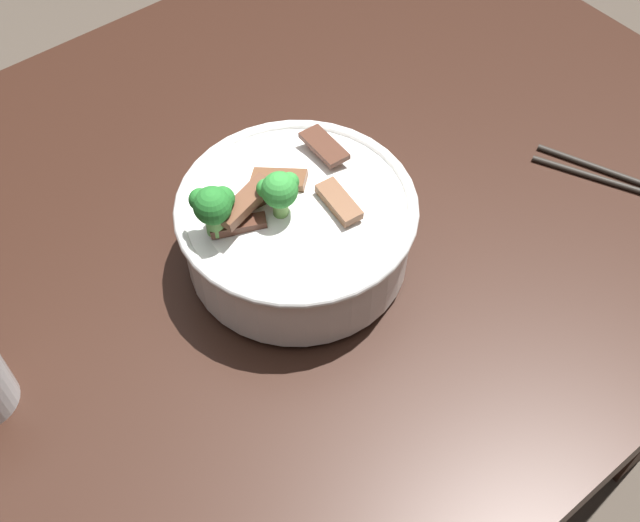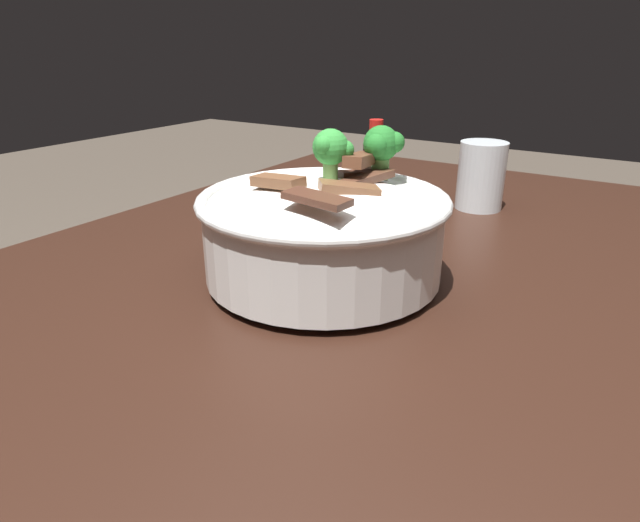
# 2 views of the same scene
# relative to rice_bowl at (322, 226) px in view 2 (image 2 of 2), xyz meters

# --- Properties ---
(dining_table) EXTENTS (1.23, 0.88, 0.77)m
(dining_table) POSITION_rel_rice_bowl_xyz_m (-0.00, 0.06, -0.19)
(dining_table) COLOR black
(dining_table) RESTS_ON ground
(rice_bowl) EXTENTS (0.25, 0.25, 0.15)m
(rice_bowl) POSITION_rel_rice_bowl_xyz_m (0.00, 0.00, 0.00)
(rice_bowl) COLOR white
(rice_bowl) RESTS_ON dining_table
(drinking_glass) EXTENTS (0.07, 0.07, 0.10)m
(drinking_glass) POSITION_rel_rice_bowl_xyz_m (-0.35, 0.05, -0.02)
(drinking_glass) COLOR white
(drinking_glass) RESTS_ON dining_table
(soy_sauce_bottle) EXTENTS (0.04, 0.04, 0.11)m
(soy_sauce_bottle) POSITION_rel_rice_bowl_xyz_m (-0.39, -0.14, -0.01)
(soy_sauce_bottle) COLOR black
(soy_sauce_bottle) RESTS_ON dining_table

